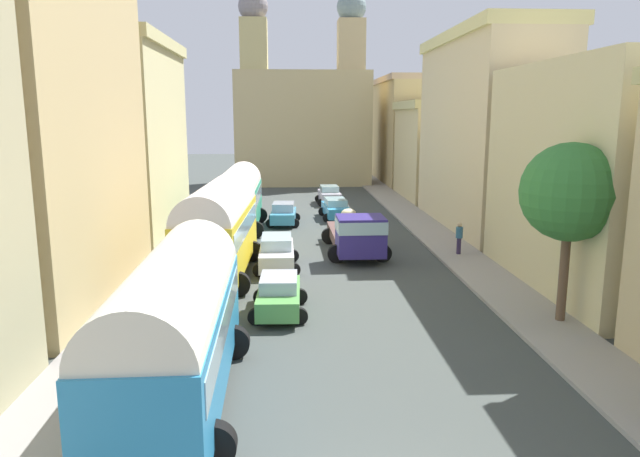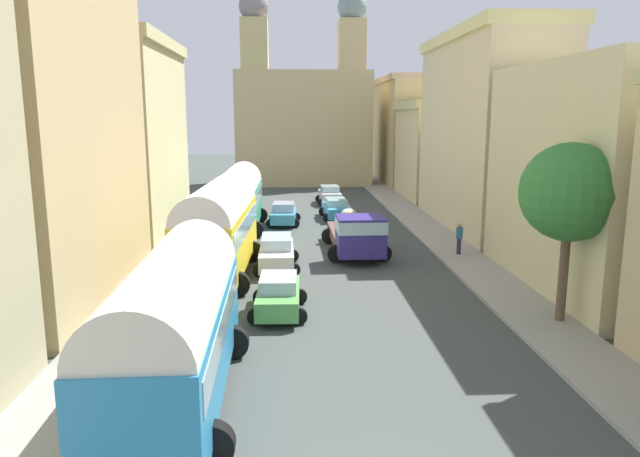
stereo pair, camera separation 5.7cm
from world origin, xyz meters
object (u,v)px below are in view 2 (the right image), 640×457
object	(u,v)px
cargo_truck_0	(357,233)
parked_bus_2	(239,195)
parked_bus_1	(219,225)
car_0	(336,208)
car_2	(279,295)
car_4	(284,214)
pedestrian_1	(459,237)
parked_bus_0	(175,322)
car_3	(277,252)
car_1	(330,195)

from	to	relation	value
cargo_truck_0	parked_bus_2	bearing A→B (deg)	131.73
parked_bus_1	cargo_truck_0	distance (m)	7.63
car_0	car_2	world-z (taller)	car_2
parked_bus_2	car_4	bearing A→B (deg)	30.83
parked_bus_2	car_2	bearing A→B (deg)	-80.46
parked_bus_1	pedestrian_1	xyz separation A→B (m)	(11.87, 3.23, -1.36)
parked_bus_0	parked_bus_2	bearing A→B (deg)	90.79
car_2	car_3	distance (m)	6.49
parked_bus_0	parked_bus_1	bearing A→B (deg)	91.49
parked_bus_0	pedestrian_1	xyz separation A→B (m)	(11.56, 15.16, -1.17)
car_1	car_2	world-z (taller)	car_1
car_1	parked_bus_1	bearing A→B (deg)	-106.55
car_1	car_4	world-z (taller)	car_1
car_3	pedestrian_1	xyz separation A→B (m)	(9.35, 1.95, 0.23)
parked_bus_0	car_2	distance (m)	7.30
pedestrian_1	car_4	bearing A→B (deg)	133.85
car_2	parked_bus_2	bearing A→B (deg)	99.54
parked_bus_1	car_3	size ratio (longest dim) A/B	2.20
parked_bus_1	car_4	xyz separation A→B (m)	(2.77, 12.70, -1.64)
cargo_truck_0	car_3	bearing A→B (deg)	-149.96
parked_bus_2	cargo_truck_0	bearing A→B (deg)	-48.27
parked_bus_0	parked_bus_2	xyz separation A→B (m)	(-0.32, 22.98, 0.05)
car_0	car_1	bearing A→B (deg)	89.69
car_2	pedestrian_1	xyz separation A→B (m)	(9.15, 8.43, 0.29)
parked_bus_0	parked_bus_1	distance (m)	11.94
parked_bus_2	car_2	size ratio (longest dim) A/B	2.24
car_2	parked_bus_1	bearing A→B (deg)	117.65
car_0	parked_bus_0	bearing A→B (deg)	-102.85
cargo_truck_0	car_2	distance (m)	9.67
car_1	pedestrian_1	bearing A→B (deg)	-73.69
cargo_truck_0	car_3	size ratio (longest dim) A/B	1.70
car_4	pedestrian_1	world-z (taller)	pedestrian_1
car_2	car_3	bearing A→B (deg)	91.77
car_3	car_0	bearing A→B (deg)	73.98
parked_bus_2	car_3	size ratio (longest dim) A/B	1.91
car_4	parked_bus_2	bearing A→B (deg)	-149.17
car_3	car_4	bearing A→B (deg)	88.78
cargo_truck_0	car_2	world-z (taller)	cargo_truck_0
parked_bus_0	car_4	world-z (taller)	parked_bus_0
pedestrian_1	cargo_truck_0	bearing A→B (deg)	175.54
parked_bus_1	car_1	world-z (taller)	parked_bus_1
parked_bus_0	car_0	xyz separation A→B (m)	(6.11, 26.78, -1.45)
cargo_truck_0	pedestrian_1	distance (m)	5.29
parked_bus_0	car_3	xyz separation A→B (m)	(2.22, 13.21, -1.39)
parked_bus_0	car_4	xyz separation A→B (m)	(2.46, 24.64, -1.44)
car_3	parked_bus_1	bearing A→B (deg)	-153.11
parked_bus_1	car_3	world-z (taller)	parked_bus_1
car_4	parked_bus_1	bearing A→B (deg)	-102.30
parked_bus_2	car_2	xyz separation A→B (m)	(2.73, -16.25, -1.50)
parked_bus_2	car_4	xyz separation A→B (m)	(2.77, 1.65, -1.49)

